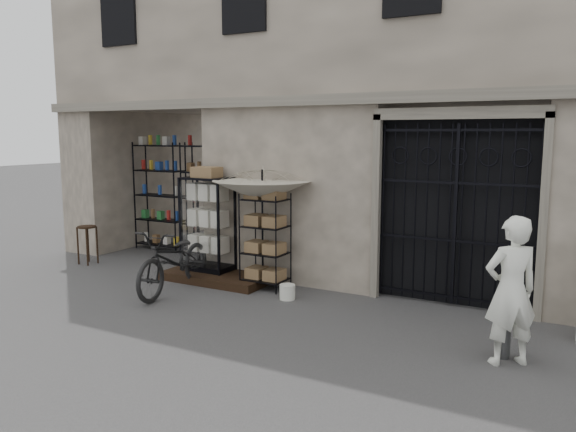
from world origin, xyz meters
The scene contains 14 objects.
ground centered at (0.00, 0.00, 0.00)m, with size 80.00×80.00×0.00m, color black.
main_building centered at (0.00, 4.00, 4.50)m, with size 14.00×4.00×9.00m, color tan.
shop_recess centered at (-4.50, 2.80, 1.50)m, with size 3.00×1.70×3.00m, color black.
shop_shelving centered at (-4.55, 3.30, 1.25)m, with size 2.70×0.50×2.50m, color black.
iron_gate centered at (1.75, 2.28, 1.50)m, with size 2.50×0.21×3.00m.
step_platform centered at (-2.40, 1.55, 0.07)m, with size 2.00×0.90×0.15m, color black.
display_cabinet centered at (-2.69, 1.70, 0.93)m, with size 0.97×0.73×1.89m.
wire_rack centered at (-1.37, 1.61, 0.82)m, with size 0.84×0.69×1.67m.
market_umbrella centered at (-1.51, 1.75, 1.79)m, with size 1.69×1.72×2.49m.
white_bucket centered at (-0.70, 1.19, 0.12)m, with size 0.26×0.26×0.25m, color silver.
bicycle centered at (-2.60, 0.66, 0.00)m, with size 0.74×1.12×2.13m, color black.
wooden_stool centered at (-5.57, 1.40, 0.42)m, with size 0.49×0.49×0.80m.
steel_bollard centered at (2.77, 0.34, 0.43)m, with size 0.16×0.16×0.86m, color #4E4F50.
shopkeeper centered at (2.84, 0.17, 0.00)m, with size 0.65×1.78×0.43m, color white.
Camera 1 is at (3.62, -6.61, 2.70)m, focal length 35.00 mm.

